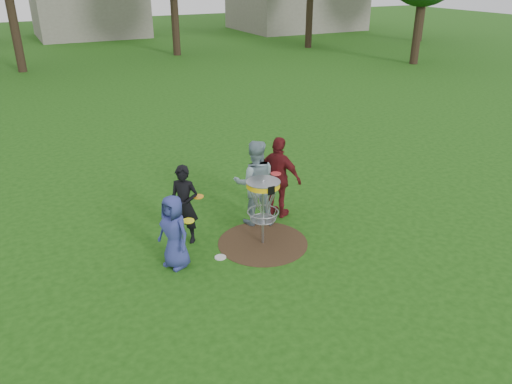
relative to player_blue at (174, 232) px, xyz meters
name	(u,v)px	position (x,y,z in m)	size (l,w,h in m)	color
ground	(263,243)	(1.80, 0.00, -0.70)	(100.00, 100.00, 0.00)	#19470F
dirt_patch	(263,243)	(1.80, 0.00, -0.70)	(1.80, 1.80, 0.01)	#47331E
player_blue	(174,232)	(0.00, 0.00, 0.00)	(0.69, 0.45, 1.41)	navy
player_black	(184,205)	(0.48, 0.79, 0.10)	(0.59, 0.38, 1.60)	black
player_grey	(255,183)	(2.07, 0.88, 0.22)	(0.90, 0.70, 1.85)	#7A939D
player_maroon	(279,178)	(2.68, 0.93, 0.20)	(1.06, 0.44, 1.81)	maroon
disc_on_grass	(220,257)	(0.83, -0.13, -0.69)	(0.22, 0.22, 0.02)	silver
disc_golf_basket	(263,197)	(1.80, 0.00, 0.32)	(0.66, 0.67, 1.38)	#9EA0A5
held_discs	(232,191)	(1.37, 0.50, 0.32)	(2.43, 0.95, 0.29)	#FBF51B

